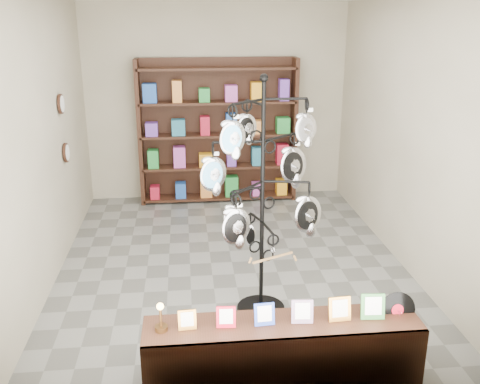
{
  "coord_description": "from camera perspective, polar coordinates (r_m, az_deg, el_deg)",
  "views": [
    {
      "loc": [
        -0.51,
        -5.77,
        2.85
      ],
      "look_at": [
        -0.01,
        -1.0,
        1.22
      ],
      "focal_mm": 40.0,
      "sensor_mm": 36.0,
      "label": 1
    }
  ],
  "objects": [
    {
      "name": "back_shelving",
      "position": [
        8.28,
        -2.37,
        6.01
      ],
      "size": [
        2.42,
        0.36,
        2.2
      ],
      "color": "black",
      "rests_on": "ground"
    },
    {
      "name": "room_envelope",
      "position": [
        5.88,
        -0.97,
        8.93
      ],
      "size": [
        5.0,
        5.0,
        5.0
      ],
      "color": "#B9AE95",
      "rests_on": "ground"
    },
    {
      "name": "wall_clocks",
      "position": [
        6.86,
        -18.31,
        6.44
      ],
      "size": [
        0.03,
        0.24,
        0.84
      ],
      "color": "black",
      "rests_on": "ground"
    },
    {
      "name": "ground",
      "position": [
        6.45,
        -0.88,
        -7.48
      ],
      "size": [
        5.0,
        5.0,
        0.0
      ],
      "primitive_type": "plane",
      "color": "slate",
      "rests_on": "ground"
    },
    {
      "name": "front_shelf",
      "position": [
        4.46,
        4.53,
        -16.65
      ],
      "size": [
        2.19,
        0.45,
        0.77
      ],
      "rotation": [
        0.0,
        0.0,
        -0.0
      ],
      "color": "black",
      "rests_on": "ground"
    },
    {
      "name": "display_tree",
      "position": [
        4.95,
        2.42,
        1.09
      ],
      "size": [
        1.25,
        1.25,
        2.34
      ],
      "rotation": [
        0.0,
        0.0,
        0.35
      ],
      "color": "black",
      "rests_on": "ground"
    }
  ]
}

